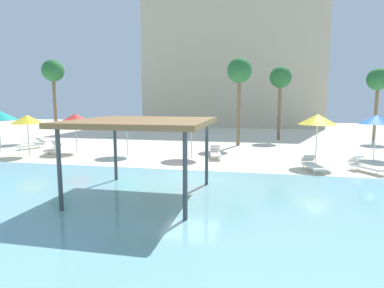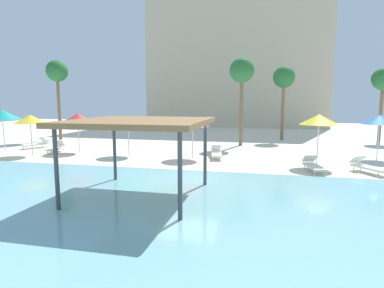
{
  "view_description": "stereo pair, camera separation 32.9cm",
  "coord_description": "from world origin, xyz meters",
  "px_view_note": "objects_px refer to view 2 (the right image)",
  "views": [
    {
      "loc": [
        2.87,
        -13.76,
        3.49
      ],
      "look_at": [
        -0.33,
        2.0,
        1.3
      ],
      "focal_mm": 29.72,
      "sensor_mm": 36.0,
      "label": 1
    },
    {
      "loc": [
        3.19,
        -13.69,
        3.49
      ],
      "look_at": [
        -0.33,
        2.0,
        1.3
      ],
      "focal_mm": 29.72,
      "sensor_mm": 36.0,
      "label": 2
    }
  ],
  "objects_px": {
    "shade_pavilion": "(140,124)",
    "palm_tree_2": "(284,79)",
    "beach_umbrella_yellow_4": "(319,120)",
    "beach_umbrella_yellow_0": "(30,119)",
    "lounge_chair_5": "(367,166)",
    "lounge_chair_3": "(216,153)",
    "palm_tree_0": "(242,73)",
    "beach_umbrella_red_6": "(193,122)",
    "beach_umbrella_teal_5": "(2,115)",
    "palm_tree_1": "(383,81)",
    "palm_tree_3": "(57,73)",
    "beach_umbrella_teal_3": "(128,122)",
    "lounge_chair_1": "(313,165)",
    "beach_umbrella_blue_2": "(380,120)",
    "lounge_chair_4": "(57,147)",
    "lounge_chair_2": "(37,143)",
    "beach_umbrella_red_1": "(78,118)"
  },
  "relations": [
    {
      "from": "beach_umbrella_yellow_0",
      "to": "beach_umbrella_teal_3",
      "type": "relative_size",
      "value": 1.06
    },
    {
      "from": "beach_umbrella_teal_3",
      "to": "lounge_chair_1",
      "type": "distance_m",
      "value": 11.31
    },
    {
      "from": "shade_pavilion",
      "to": "lounge_chair_5",
      "type": "distance_m",
      "value": 11.38
    },
    {
      "from": "beach_umbrella_yellow_0",
      "to": "beach_umbrella_yellow_4",
      "type": "bearing_deg",
      "value": 1.36
    },
    {
      "from": "palm_tree_2",
      "to": "palm_tree_3",
      "type": "distance_m",
      "value": 20.07
    },
    {
      "from": "beach_umbrella_red_1",
      "to": "palm_tree_3",
      "type": "bearing_deg",
      "value": 133.23
    },
    {
      "from": "palm_tree_0",
      "to": "palm_tree_3",
      "type": "distance_m",
      "value": 16.27
    },
    {
      "from": "shade_pavilion",
      "to": "palm_tree_2",
      "type": "bearing_deg",
      "value": 72.45
    },
    {
      "from": "lounge_chair_5",
      "to": "palm_tree_0",
      "type": "relative_size",
      "value": 0.28
    },
    {
      "from": "lounge_chair_5",
      "to": "palm_tree_1",
      "type": "distance_m",
      "value": 15.34
    },
    {
      "from": "lounge_chair_3",
      "to": "palm_tree_0",
      "type": "height_order",
      "value": "palm_tree_0"
    },
    {
      "from": "lounge_chair_4",
      "to": "palm_tree_0",
      "type": "bearing_deg",
      "value": 104.51
    },
    {
      "from": "palm_tree_1",
      "to": "palm_tree_3",
      "type": "distance_m",
      "value": 28.33
    },
    {
      "from": "beach_umbrella_red_6",
      "to": "palm_tree_1",
      "type": "xyz_separation_m",
      "value": [
        14.05,
        11.75,
        2.96
      ]
    },
    {
      "from": "beach_umbrella_yellow_4",
      "to": "beach_umbrella_yellow_0",
      "type": "bearing_deg",
      "value": -178.64
    },
    {
      "from": "palm_tree_3",
      "to": "lounge_chair_3",
      "type": "bearing_deg",
      "value": -22.58
    },
    {
      "from": "beach_umbrella_blue_2",
      "to": "beach_umbrella_teal_5",
      "type": "xyz_separation_m",
      "value": [
        -24.31,
        -2.44,
        0.17
      ]
    },
    {
      "from": "lounge_chair_2",
      "to": "lounge_chair_4",
      "type": "xyz_separation_m",
      "value": [
        2.71,
        -1.45,
        0.0
      ]
    },
    {
      "from": "shade_pavilion",
      "to": "beach_umbrella_yellow_4",
      "type": "distance_m",
      "value": 10.29
    },
    {
      "from": "beach_umbrella_yellow_0",
      "to": "palm_tree_0",
      "type": "height_order",
      "value": "palm_tree_0"
    },
    {
      "from": "beach_umbrella_teal_5",
      "to": "lounge_chair_3",
      "type": "distance_m",
      "value": 14.97
    },
    {
      "from": "shade_pavilion",
      "to": "beach_umbrella_yellow_4",
      "type": "relative_size",
      "value": 1.7
    },
    {
      "from": "beach_umbrella_teal_3",
      "to": "beach_umbrella_yellow_4",
      "type": "distance_m",
      "value": 11.34
    },
    {
      "from": "lounge_chair_1",
      "to": "beach_umbrella_blue_2",
      "type": "bearing_deg",
      "value": 124.49
    },
    {
      "from": "lounge_chair_3",
      "to": "palm_tree_1",
      "type": "xyz_separation_m",
      "value": [
        12.63,
        11.39,
        4.86
      ]
    },
    {
      "from": "beach_umbrella_yellow_4",
      "to": "palm_tree_2",
      "type": "bearing_deg",
      "value": 96.11
    },
    {
      "from": "palm_tree_3",
      "to": "shade_pavilion",
      "type": "bearing_deg",
      "value": -47.19
    },
    {
      "from": "beach_umbrella_blue_2",
      "to": "lounge_chair_4",
      "type": "xyz_separation_m",
      "value": [
        -20.51,
        -2.0,
        -2.04
      ]
    },
    {
      "from": "beach_umbrella_red_6",
      "to": "lounge_chair_5",
      "type": "distance_m",
      "value": 9.56
    },
    {
      "from": "palm_tree_2",
      "to": "beach_umbrella_yellow_4",
      "type": "bearing_deg",
      "value": -83.89
    },
    {
      "from": "lounge_chair_5",
      "to": "palm_tree_2",
      "type": "height_order",
      "value": "palm_tree_2"
    },
    {
      "from": "beach_umbrella_teal_3",
      "to": "lounge_chair_5",
      "type": "bearing_deg",
      "value": -8.83
    },
    {
      "from": "lounge_chair_2",
      "to": "palm_tree_3",
      "type": "distance_m",
      "value": 7.67
    },
    {
      "from": "beach_umbrella_blue_2",
      "to": "lounge_chair_5",
      "type": "relative_size",
      "value": 1.38
    },
    {
      "from": "beach_umbrella_yellow_0",
      "to": "beach_umbrella_teal_5",
      "type": "distance_m",
      "value": 3.11
    },
    {
      "from": "beach_umbrella_teal_3",
      "to": "palm_tree_2",
      "type": "relative_size",
      "value": 0.38
    },
    {
      "from": "lounge_chair_4",
      "to": "lounge_chair_1",
      "type": "bearing_deg",
      "value": 68.85
    },
    {
      "from": "lounge_chair_3",
      "to": "lounge_chair_5",
      "type": "bearing_deg",
      "value": 63.2
    },
    {
      "from": "beach_umbrella_blue_2",
      "to": "palm_tree_2",
      "type": "height_order",
      "value": "palm_tree_2"
    },
    {
      "from": "lounge_chair_3",
      "to": "beach_umbrella_yellow_4",
      "type": "bearing_deg",
      "value": 68.97
    },
    {
      "from": "lounge_chair_3",
      "to": "palm_tree_2",
      "type": "relative_size",
      "value": 0.3
    },
    {
      "from": "beach_umbrella_yellow_0",
      "to": "beach_umbrella_yellow_4",
      "type": "distance_m",
      "value": 17.47
    },
    {
      "from": "lounge_chair_5",
      "to": "palm_tree_2",
      "type": "distance_m",
      "value": 14.12
    },
    {
      "from": "beach_umbrella_red_1",
      "to": "beach_umbrella_teal_3",
      "type": "xyz_separation_m",
      "value": [
        3.92,
        -0.55,
        -0.18
      ]
    },
    {
      "from": "lounge_chair_3",
      "to": "palm_tree_1",
      "type": "relative_size",
      "value": 0.31
    },
    {
      "from": "beach_umbrella_yellow_0",
      "to": "beach_umbrella_red_1",
      "type": "height_order",
      "value": "beach_umbrella_red_1"
    },
    {
      "from": "lounge_chair_5",
      "to": "palm_tree_0",
      "type": "bearing_deg",
      "value": -173.03
    },
    {
      "from": "palm_tree_1",
      "to": "beach_umbrella_yellow_4",
      "type": "bearing_deg",
      "value": -119.28
    },
    {
      "from": "beach_umbrella_yellow_0",
      "to": "lounge_chair_5",
      "type": "distance_m",
      "value": 19.7
    },
    {
      "from": "beach_umbrella_red_1",
      "to": "beach_umbrella_teal_3",
      "type": "relative_size",
      "value": 1.08
    }
  ]
}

